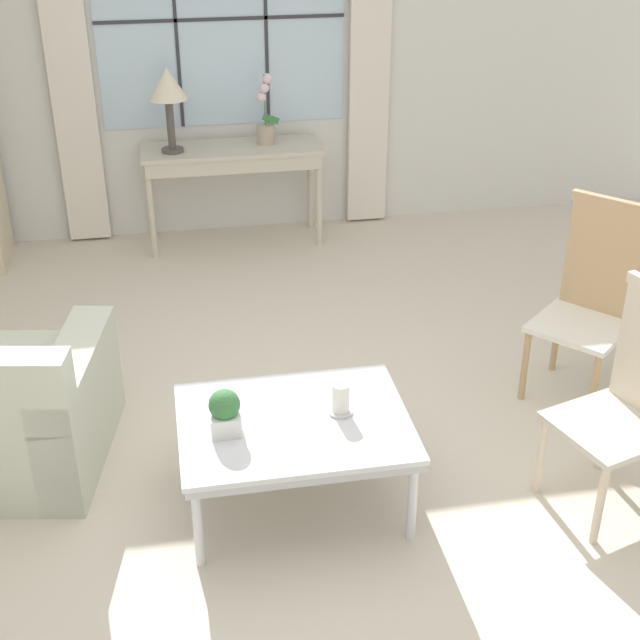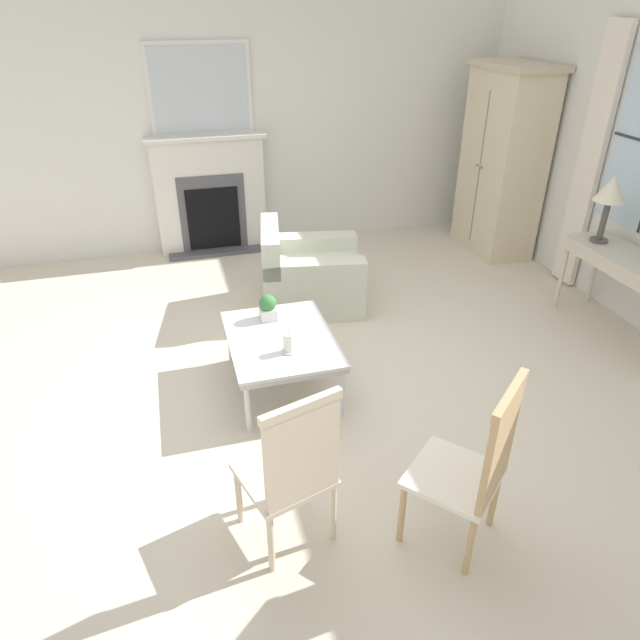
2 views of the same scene
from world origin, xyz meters
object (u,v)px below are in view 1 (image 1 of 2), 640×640
(accent_chair_wooden, at_px, (633,393))
(pillar_candle, at_px, (341,400))
(side_chair_wooden, at_px, (593,292))
(coffee_table, at_px, (294,428))
(table_lamp, at_px, (168,88))
(potted_orchid, at_px, (265,119))
(console_table, at_px, (232,159))
(potted_plant_small, at_px, (225,412))
(armchair_upholstered, at_px, (11,412))

(accent_chair_wooden, distance_m, pillar_candle, 1.25)
(side_chair_wooden, relative_size, accent_chair_wooden, 1.04)
(coffee_table, bearing_deg, table_lamp, 97.35)
(accent_chair_wooden, distance_m, coffee_table, 1.47)
(potted_orchid, distance_m, accent_chair_wooden, 3.50)
(side_chair_wooden, xyz_separation_m, coffee_table, (-1.68, -0.66, -0.18))
(console_table, distance_m, potted_plant_small, 3.06)
(side_chair_wooden, distance_m, coffee_table, 1.81)
(armchair_upholstered, bearing_deg, coffee_table, -23.12)
(table_lamp, distance_m, coffee_table, 3.09)
(console_table, relative_size, accent_chair_wooden, 1.24)
(console_table, distance_m, table_lamp, 0.67)
(potted_plant_small, bearing_deg, armchair_upholstered, 149.37)
(console_table, bearing_deg, coffee_table, -90.57)
(pillar_candle, bearing_deg, console_table, 93.43)
(coffee_table, height_order, pillar_candle, pillar_candle)
(accent_chair_wooden, xyz_separation_m, pillar_candle, (-1.23, 0.25, -0.05))
(side_chair_wooden, bearing_deg, potted_orchid, 120.29)
(potted_orchid, xyz_separation_m, pillar_candle, (-0.07, -3.03, -0.39))
(armchair_upholstered, xyz_separation_m, coffee_table, (1.26, -0.54, 0.12))
(console_table, distance_m, accent_chair_wooden, 3.54)
(armchair_upholstered, relative_size, coffee_table, 1.06)
(table_lamp, bearing_deg, console_table, 5.24)
(coffee_table, bearing_deg, console_table, 89.43)
(side_chair_wooden, relative_size, pillar_candle, 6.69)
(armchair_upholstered, relative_size, pillar_candle, 6.65)
(potted_orchid, distance_m, potted_plant_small, 3.15)
(side_chair_wooden, distance_m, pillar_candle, 1.60)
(table_lamp, relative_size, armchair_upholstered, 0.55)
(side_chair_wooden, height_order, potted_plant_small, side_chair_wooden)
(console_table, height_order, coffee_table, console_table)
(side_chair_wooden, height_order, pillar_candle, side_chair_wooden)
(accent_chair_wooden, relative_size, pillar_candle, 6.45)
(potted_orchid, xyz_separation_m, armchair_upholstered, (-1.55, -2.51, -0.62))
(coffee_table, bearing_deg, side_chair_wooden, 21.55)
(armchair_upholstered, bearing_deg, table_lamp, 70.10)
(coffee_table, distance_m, pillar_candle, 0.24)
(table_lamp, distance_m, armchair_upholstered, 2.74)
(potted_orchid, height_order, side_chair_wooden, potted_orchid)
(potted_plant_small, bearing_deg, table_lamp, 91.67)
(accent_chair_wooden, bearing_deg, potted_orchid, 109.38)
(potted_orchid, relative_size, armchair_upholstered, 0.47)
(potted_plant_small, bearing_deg, side_chair_wooden, 19.43)
(armchair_upholstered, bearing_deg, accent_chair_wooden, -16.01)
(console_table, bearing_deg, potted_orchid, 8.32)
(side_chair_wooden, distance_m, potted_plant_small, 2.09)
(table_lamp, bearing_deg, pillar_candle, -78.66)
(side_chair_wooden, bearing_deg, console_table, 125.03)
(potted_plant_small, bearing_deg, potted_orchid, 79.36)
(coffee_table, bearing_deg, armchair_upholstered, 156.88)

